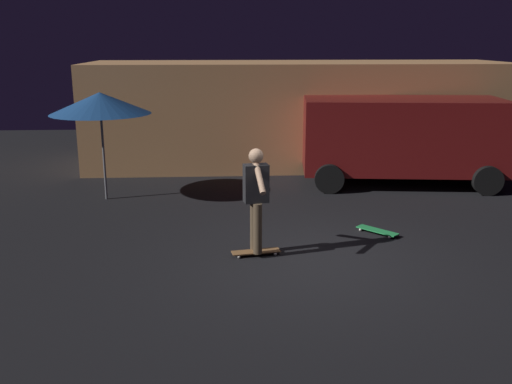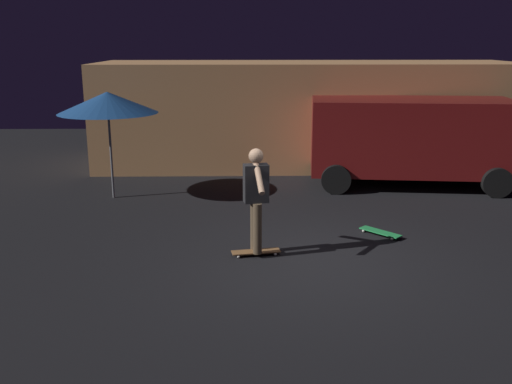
{
  "view_description": "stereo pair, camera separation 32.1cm",
  "coord_description": "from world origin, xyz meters",
  "views": [
    {
      "loc": [
        -1.28,
        -8.33,
        3.35
      ],
      "look_at": [
        -0.79,
        0.31,
        1.05
      ],
      "focal_mm": 40.26,
      "sensor_mm": 36.0,
      "label": 1
    },
    {
      "loc": [
        -0.96,
        -8.34,
        3.35
      ],
      "look_at": [
        -0.79,
        0.31,
        1.05
      ],
      "focal_mm": 40.26,
      "sensor_mm": 36.0,
      "label": 2
    }
  ],
  "objects": [
    {
      "name": "patio_umbrella",
      "position": [
        -3.84,
        3.85,
        2.07
      ],
      "size": [
        2.1,
        2.1,
        2.3
      ],
      "color": "slate",
      "rests_on": "ground_plane"
    },
    {
      "name": "skater",
      "position": [
        -0.79,
        0.31,
        1.04
      ],
      "size": [
        0.41,
        0.98,
        1.67
      ],
      "color": "brown",
      "rests_on": "skateboard_ridden"
    },
    {
      "name": "parked_van",
      "position": [
        2.93,
        4.88,
        1.16
      ],
      "size": [
        4.78,
        2.63,
        2.03
      ],
      "color": "maroon",
      "rests_on": "ground_plane"
    },
    {
      "name": "skateboard_spare",
      "position": [
        1.43,
        1.23,
        0.06
      ],
      "size": [
        0.68,
        0.71,
        0.07
      ],
      "color": "green",
      "rests_on": "ground_plane"
    },
    {
      "name": "ground_plane",
      "position": [
        0.0,
        0.0,
        0.0
      ],
      "size": [
        28.0,
        28.0,
        0.0
      ],
      "primitive_type": "plane",
      "color": "black"
    },
    {
      "name": "low_building",
      "position": [
        0.79,
        7.52,
        1.39
      ],
      "size": [
        11.35,
        3.32,
        2.77
      ],
      "color": "tan",
      "rests_on": "ground_plane"
    },
    {
      "name": "skateboard_ridden",
      "position": [
        -0.79,
        0.31,
        0.06
      ],
      "size": [
        0.8,
        0.33,
        0.07
      ],
      "color": "olive",
      "rests_on": "ground_plane"
    }
  ]
}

